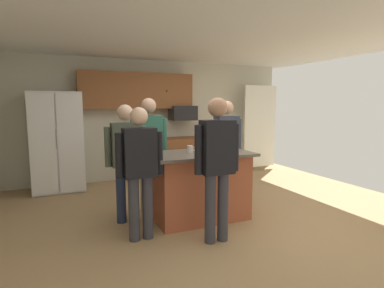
{
  "coord_description": "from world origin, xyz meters",
  "views": [
    {
      "loc": [
        -1.93,
        -3.89,
        1.64
      ],
      "look_at": [
        -0.13,
        0.29,
        1.05
      ],
      "focal_mm": 28.66,
      "sensor_mm": 36.0,
      "label": 1
    }
  ],
  "objects_px": {
    "person_guest_right": "(140,165)",
    "mug_ceramic_white": "(190,149)",
    "person_elder_center": "(217,160)",
    "person_host_foreground": "(149,146)",
    "kitchen_island": "(200,185)",
    "refrigerator": "(57,142)",
    "person_guest_left": "(226,144)",
    "microwave_over_range": "(183,113)",
    "glass_short_whisky": "(227,144)",
    "glass_stout_tall": "(222,145)",
    "person_guest_by_door": "(126,156)"
  },
  "relations": [
    {
      "from": "glass_stout_tall",
      "to": "person_guest_by_door",
      "type": "bearing_deg",
      "value": 174.51
    },
    {
      "from": "refrigerator",
      "to": "person_guest_right",
      "type": "bearing_deg",
      "value": -71.59
    },
    {
      "from": "kitchen_island",
      "to": "person_guest_left",
      "type": "relative_size",
      "value": 0.85
    },
    {
      "from": "kitchen_island",
      "to": "mug_ceramic_white",
      "type": "distance_m",
      "value": 0.55
    },
    {
      "from": "person_guest_right",
      "to": "person_host_foreground",
      "type": "height_order",
      "value": "person_host_foreground"
    },
    {
      "from": "refrigerator",
      "to": "person_host_foreground",
      "type": "xyz_separation_m",
      "value": [
        1.31,
        -1.74,
        0.07
      ]
    },
    {
      "from": "person_host_foreground",
      "to": "mug_ceramic_white",
      "type": "distance_m",
      "value": 0.76
    },
    {
      "from": "person_elder_center",
      "to": "glass_short_whisky",
      "type": "bearing_deg",
      "value": -24.72
    },
    {
      "from": "kitchen_island",
      "to": "person_guest_left",
      "type": "xyz_separation_m",
      "value": [
        0.74,
        0.56,
        0.49
      ]
    },
    {
      "from": "refrigerator",
      "to": "glass_stout_tall",
      "type": "distance_m",
      "value": 3.21
    },
    {
      "from": "refrigerator",
      "to": "microwave_over_range",
      "type": "xyz_separation_m",
      "value": [
        2.6,
        0.12,
        0.51
      ]
    },
    {
      "from": "person_guest_right",
      "to": "glass_stout_tall",
      "type": "bearing_deg",
      "value": -0.08
    },
    {
      "from": "kitchen_island",
      "to": "person_guest_right",
      "type": "bearing_deg",
      "value": -159.92
    },
    {
      "from": "refrigerator",
      "to": "kitchen_island",
      "type": "bearing_deg",
      "value": -52.06
    },
    {
      "from": "refrigerator",
      "to": "mug_ceramic_white",
      "type": "xyz_separation_m",
      "value": [
        1.72,
        -2.37,
        0.08
      ]
    },
    {
      "from": "refrigerator",
      "to": "microwave_over_range",
      "type": "height_order",
      "value": "refrigerator"
    },
    {
      "from": "person_elder_center",
      "to": "glass_short_whisky",
      "type": "distance_m",
      "value": 1.22
    },
    {
      "from": "mug_ceramic_white",
      "to": "person_guest_by_door",
      "type": "bearing_deg",
      "value": 162.23
    },
    {
      "from": "person_host_foreground",
      "to": "refrigerator",
      "type": "bearing_deg",
      "value": 176.43
    },
    {
      "from": "mug_ceramic_white",
      "to": "kitchen_island",
      "type": "bearing_deg",
      "value": -7.96
    },
    {
      "from": "kitchen_island",
      "to": "glass_short_whisky",
      "type": "height_order",
      "value": "glass_short_whisky"
    },
    {
      "from": "glass_stout_tall",
      "to": "refrigerator",
      "type": "bearing_deg",
      "value": 135.69
    },
    {
      "from": "refrigerator",
      "to": "person_guest_left",
      "type": "bearing_deg",
      "value": -35.19
    },
    {
      "from": "microwave_over_range",
      "to": "glass_short_whisky",
      "type": "relative_size",
      "value": 3.98
    },
    {
      "from": "refrigerator",
      "to": "person_guest_by_door",
      "type": "bearing_deg",
      "value": -67.39
    },
    {
      "from": "person_elder_center",
      "to": "person_guest_right",
      "type": "bearing_deg",
      "value": 73.35
    },
    {
      "from": "person_elder_center",
      "to": "microwave_over_range",
      "type": "bearing_deg",
      "value": -4.5
    },
    {
      "from": "person_guest_left",
      "to": "person_guest_right",
      "type": "bearing_deg",
      "value": -9.01
    },
    {
      "from": "person_guest_by_door",
      "to": "mug_ceramic_white",
      "type": "xyz_separation_m",
      "value": [
        0.84,
        -0.27,
        0.07
      ]
    },
    {
      "from": "refrigerator",
      "to": "person_elder_center",
      "type": "relative_size",
      "value": 1.09
    },
    {
      "from": "microwave_over_range",
      "to": "person_guest_right",
      "type": "height_order",
      "value": "microwave_over_range"
    },
    {
      "from": "person_guest_left",
      "to": "kitchen_island",
      "type": "bearing_deg",
      "value": 0.0
    },
    {
      "from": "kitchen_island",
      "to": "person_elder_center",
      "type": "xyz_separation_m",
      "value": [
        -0.14,
        -0.76,
        0.51
      ]
    },
    {
      "from": "refrigerator",
      "to": "glass_stout_tall",
      "type": "bearing_deg",
      "value": -44.31
    },
    {
      "from": "person_guest_left",
      "to": "person_elder_center",
      "type": "height_order",
      "value": "person_elder_center"
    },
    {
      "from": "person_elder_center",
      "to": "person_host_foreground",
      "type": "relative_size",
      "value": 0.99
    },
    {
      "from": "person_elder_center",
      "to": "glass_stout_tall",
      "type": "height_order",
      "value": "person_elder_center"
    },
    {
      "from": "person_guest_left",
      "to": "glass_short_whisky",
      "type": "relative_size",
      "value": 12.07
    },
    {
      "from": "person_guest_by_door",
      "to": "glass_stout_tall",
      "type": "xyz_separation_m",
      "value": [
        1.42,
        -0.14,
        0.09
      ]
    },
    {
      "from": "glass_short_whisky",
      "to": "glass_stout_tall",
      "type": "xyz_separation_m",
      "value": [
        -0.13,
        -0.08,
        0.0
      ]
    },
    {
      "from": "person_host_foreground",
      "to": "glass_stout_tall",
      "type": "bearing_deg",
      "value": 22.57
    },
    {
      "from": "mug_ceramic_white",
      "to": "person_host_foreground",
      "type": "bearing_deg",
      "value": 122.97
    },
    {
      "from": "microwave_over_range",
      "to": "person_host_foreground",
      "type": "relative_size",
      "value": 0.32
    },
    {
      "from": "mug_ceramic_white",
      "to": "person_elder_center",
      "type": "bearing_deg",
      "value": -89.43
    },
    {
      "from": "person_guest_right",
      "to": "mug_ceramic_white",
      "type": "height_order",
      "value": "person_guest_right"
    },
    {
      "from": "person_guest_left",
      "to": "glass_short_whisky",
      "type": "height_order",
      "value": "person_guest_left"
    },
    {
      "from": "refrigerator",
      "to": "person_guest_right",
      "type": "distance_m",
      "value": 2.89
    },
    {
      "from": "microwave_over_range",
      "to": "mug_ceramic_white",
      "type": "height_order",
      "value": "microwave_over_range"
    },
    {
      "from": "person_guest_left",
      "to": "glass_stout_tall",
      "type": "distance_m",
      "value": 0.51
    },
    {
      "from": "person_guest_right",
      "to": "mug_ceramic_white",
      "type": "xyz_separation_m",
      "value": [
        0.81,
        0.37,
        0.1
      ]
    }
  ]
}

